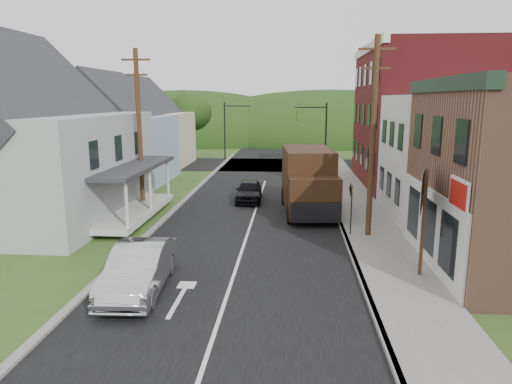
% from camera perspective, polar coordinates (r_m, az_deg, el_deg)
% --- Properties ---
extents(ground, '(120.00, 120.00, 0.00)m').
position_cam_1_polar(ground, '(18.33, -2.16, -8.57)').
color(ground, '#2D4719').
rests_on(ground, ground).
extents(road, '(9.00, 90.00, 0.02)m').
position_cam_1_polar(road, '(27.89, 0.20, -1.51)').
color(road, black).
rests_on(road, ground).
extents(cross_road, '(60.00, 9.00, 0.02)m').
position_cam_1_polar(cross_road, '(44.59, 1.84, 3.42)').
color(cross_road, black).
rests_on(cross_road, ground).
extents(sidewalk_right, '(2.80, 55.00, 0.15)m').
position_cam_1_polar(sidewalk_right, '(26.14, 12.89, -2.53)').
color(sidewalk_right, slate).
rests_on(sidewalk_right, ground).
extents(curb_right, '(0.20, 55.00, 0.15)m').
position_cam_1_polar(curb_right, '(25.98, 9.94, -2.50)').
color(curb_right, slate).
rests_on(curb_right, ground).
extents(curb_left, '(0.30, 55.00, 0.12)m').
position_cam_1_polar(curb_left, '(26.71, -10.13, -2.15)').
color(curb_left, slate).
rests_on(curb_left, ground).
extents(storefront_white, '(8.00, 7.00, 6.50)m').
position_cam_1_polar(storefront_white, '(26.46, 25.03, 3.84)').
color(storefront_white, silver).
rests_on(storefront_white, ground).
extents(storefront_red, '(8.00, 12.00, 10.00)m').
position_cam_1_polar(storefront_red, '(35.35, 19.93, 8.76)').
color(storefront_red, maroon).
rests_on(storefront_red, ground).
extents(house_gray, '(10.20, 12.24, 8.35)m').
position_cam_1_polar(house_gray, '(27.10, -26.86, 5.94)').
color(house_gray, '#ABAEB1').
rests_on(house_gray, ground).
extents(house_blue, '(7.14, 8.16, 7.28)m').
position_cam_1_polar(house_blue, '(36.59, -16.51, 6.99)').
color(house_blue, '#99ACD1').
rests_on(house_blue, ground).
extents(house_cream, '(7.14, 8.16, 7.28)m').
position_cam_1_polar(house_cream, '(45.24, -13.04, 7.95)').
color(house_cream, beige).
rests_on(house_cream, ground).
extents(utility_pole_right, '(1.60, 0.26, 9.00)m').
position_cam_1_polar(utility_pole_right, '(20.96, 14.38, 6.69)').
color(utility_pole_right, '#472D19').
rests_on(utility_pole_right, ground).
extents(utility_pole_left, '(1.60, 0.26, 9.00)m').
position_cam_1_polar(utility_pole_left, '(26.55, -14.38, 7.64)').
color(utility_pole_left, '#472D19').
rests_on(utility_pole_left, ground).
extents(traffic_signal_right, '(2.87, 0.20, 6.00)m').
position_cam_1_polar(traffic_signal_right, '(40.73, 7.76, 7.86)').
color(traffic_signal_right, black).
rests_on(traffic_signal_right, ground).
extents(traffic_signal_left, '(2.87, 0.20, 6.00)m').
position_cam_1_polar(traffic_signal_left, '(48.08, -3.12, 8.50)').
color(traffic_signal_left, black).
rests_on(traffic_signal_left, ground).
extents(tree_left_b, '(4.80, 4.80, 6.94)m').
position_cam_1_polar(tree_left_b, '(34.79, -28.96, 7.79)').
color(tree_left_b, '#382616').
rests_on(tree_left_b, ground).
extents(tree_left_c, '(5.80, 5.80, 8.41)m').
position_cam_1_polar(tree_left_c, '(42.64, -25.47, 9.96)').
color(tree_left_c, '#382616').
rests_on(tree_left_c, ground).
extents(tree_left_d, '(4.80, 4.80, 6.94)m').
position_cam_1_polar(tree_left_d, '(50.34, -8.29, 9.82)').
color(tree_left_d, '#382616').
rests_on(tree_left_d, ground).
extents(forested_ridge, '(90.00, 30.00, 16.00)m').
position_cam_1_polar(forested_ridge, '(72.40, 2.89, 6.54)').
color(forested_ridge, black).
rests_on(forested_ridge, ground).
extents(silver_sedan, '(1.94, 4.83, 1.56)m').
position_cam_1_polar(silver_sedan, '(15.79, -14.40, -9.30)').
color(silver_sedan, '#BBBBC0').
rests_on(silver_sedan, ground).
extents(dark_sedan, '(1.70, 3.94, 1.32)m').
position_cam_1_polar(dark_sedan, '(28.49, -0.89, 0.13)').
color(dark_sedan, black).
rests_on(dark_sedan, ground).
extents(delivery_van, '(3.11, 6.59, 3.58)m').
position_cam_1_polar(delivery_van, '(25.52, 6.57, 1.34)').
color(delivery_van, black).
rests_on(delivery_van, ground).
extents(route_sign_cluster, '(0.74, 2.10, 3.82)m').
position_cam_1_polar(route_sign_cluster, '(16.86, 20.13, -1.77)').
color(route_sign_cluster, '#472D19').
rests_on(route_sign_cluster, sidewalk_right).
extents(warning_sign, '(0.13, 0.67, 2.45)m').
position_cam_1_polar(warning_sign, '(21.29, 11.80, -1.15)').
color(warning_sign, black).
rests_on(warning_sign, sidewalk_right).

